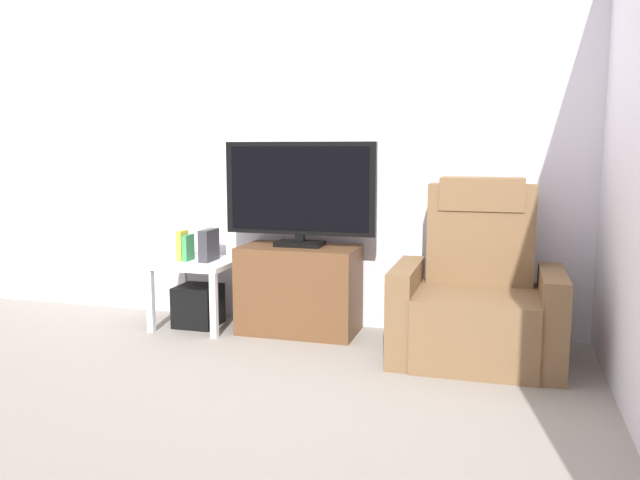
% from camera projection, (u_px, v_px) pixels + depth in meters
% --- Properties ---
extents(ground_plane, '(6.40, 6.40, 0.00)m').
position_uv_depth(ground_plane, '(262.00, 374.00, 3.56)').
color(ground_plane, gray).
extents(wall_back, '(6.40, 0.06, 2.60)m').
position_uv_depth(wall_back, '(318.00, 142.00, 4.45)').
color(wall_back, silver).
rests_on(wall_back, ground).
extents(tv_stand, '(0.80, 0.44, 0.60)m').
position_uv_depth(tv_stand, '(299.00, 289.00, 4.34)').
color(tv_stand, brown).
rests_on(tv_stand, ground).
extents(television, '(1.05, 0.20, 0.70)m').
position_uv_depth(television, '(300.00, 191.00, 4.27)').
color(television, black).
rests_on(television, tv_stand).
extents(recliner_armchair, '(0.98, 0.78, 1.08)m').
position_uv_depth(recliner_armchair, '(477.00, 297.00, 3.80)').
color(recliner_armchair, brown).
rests_on(recliner_armchair, ground).
extents(side_table, '(0.54, 0.54, 0.47)m').
position_uv_depth(side_table, '(197.00, 271.00, 4.49)').
color(side_table, white).
rests_on(side_table, ground).
extents(subwoofer_box, '(0.29, 0.29, 0.29)m').
position_uv_depth(subwoofer_box, '(198.00, 306.00, 4.52)').
color(subwoofer_box, black).
rests_on(subwoofer_box, ground).
extents(book_leftmost, '(0.04, 0.12, 0.21)m').
position_uv_depth(book_leftmost, '(182.00, 245.00, 4.47)').
color(book_leftmost, gold).
rests_on(book_leftmost, side_table).
extents(book_middle, '(0.04, 0.12, 0.18)m').
position_uv_depth(book_middle, '(188.00, 248.00, 4.46)').
color(book_middle, '#388C4C').
rests_on(book_middle, side_table).
extents(game_console, '(0.07, 0.20, 0.22)m').
position_uv_depth(game_console, '(209.00, 245.00, 4.45)').
color(game_console, '#333338').
rests_on(game_console, side_table).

